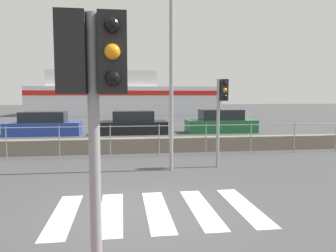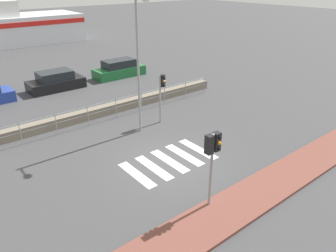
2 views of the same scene
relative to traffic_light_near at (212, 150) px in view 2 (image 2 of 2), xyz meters
The scene contains 10 objects.
ground_plane 4.21m from the traffic_light_near, 78.40° to the left, with size 160.00×160.00×0.00m, color #424244.
sidewalk_brick 2.49m from the traffic_light_near, 43.95° to the right, with size 24.00×1.80×0.12m.
crosswalk 4.25m from the traffic_light_near, 75.17° to the left, with size 4.05×2.40×0.01m.
seawall 10.40m from the traffic_light_near, 86.05° to the left, with size 18.16×0.55×0.58m.
harbor_fence 9.45m from the traffic_light_near, 85.68° to the left, with size 16.39×0.04×1.21m.
traffic_light_near is the anchor object (origin of this frame).
traffic_light_far 7.90m from the traffic_light_near, 64.82° to the left, with size 0.34×0.32×2.79m.
streetlamp 7.22m from the traffic_light_near, 75.74° to the left, with size 0.32×1.09×6.95m.
parked_car_black 16.90m from the traffic_light_near, 86.95° to the left, with size 3.99×1.87×1.38m.
parked_car_green 18.02m from the traffic_light_near, 69.36° to the left, with size 4.28×1.70×1.42m.
Camera 2 is at (-7.95, -10.05, 7.74)m, focal length 35.00 mm.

